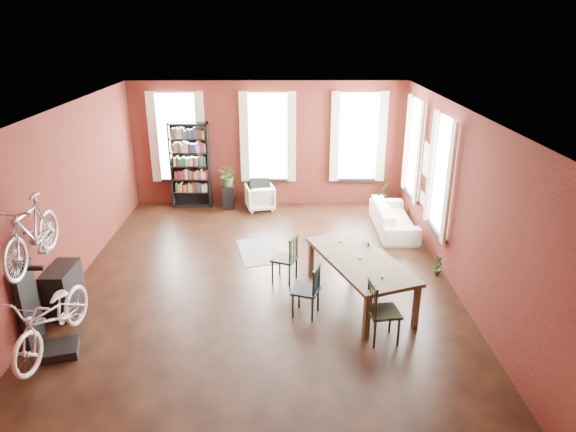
{
  "coord_description": "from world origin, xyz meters",
  "views": [
    {
      "loc": [
        0.41,
        -8.46,
        4.61
      ],
      "look_at": [
        0.48,
        0.6,
        1.12
      ],
      "focal_mm": 32.0,
      "sensor_mm": 36.0,
      "label": 1
    }
  ],
  "objects_px": {
    "console_table": "(63,289)",
    "plant_stand": "(228,197)",
    "dining_chair_a": "(306,290)",
    "bookshelf": "(190,165)",
    "dining_chair_b": "(284,258)",
    "bike_trainer": "(61,350)",
    "white_armchair": "(260,196)",
    "dining_chair_c": "(384,312)",
    "cream_sofa": "(394,214)",
    "bicycle_floor": "(47,290)",
    "dining_chair_d": "(377,261)",
    "dining_table": "(359,279)"
  },
  "relations": [
    {
      "from": "console_table",
      "to": "plant_stand",
      "type": "xyz_separation_m",
      "value": [
        2.24,
        5.02,
        -0.1
      ]
    },
    {
      "from": "dining_chair_a",
      "to": "bookshelf",
      "type": "xyz_separation_m",
      "value": [
        -2.76,
        5.35,
        0.65
      ]
    },
    {
      "from": "dining_chair_b",
      "to": "bike_trainer",
      "type": "distance_m",
      "value": 4.01
    },
    {
      "from": "dining_chair_b",
      "to": "white_armchair",
      "type": "bearing_deg",
      "value": -147.83
    },
    {
      "from": "bookshelf",
      "to": "console_table",
      "type": "relative_size",
      "value": 2.75
    },
    {
      "from": "dining_chair_b",
      "to": "dining_chair_c",
      "type": "relative_size",
      "value": 0.92
    },
    {
      "from": "white_armchair",
      "to": "cream_sofa",
      "type": "distance_m",
      "value": 3.48
    },
    {
      "from": "white_armchair",
      "to": "bike_trainer",
      "type": "distance_m",
      "value": 6.71
    },
    {
      "from": "dining_chair_c",
      "to": "console_table",
      "type": "height_order",
      "value": "dining_chair_c"
    },
    {
      "from": "console_table",
      "to": "bookshelf",
      "type": "bearing_deg",
      "value": 76.17
    },
    {
      "from": "cream_sofa",
      "to": "plant_stand",
      "type": "xyz_separation_m",
      "value": [
        -3.99,
        1.52,
        -0.11
      ]
    },
    {
      "from": "cream_sofa",
      "to": "dining_chair_a",
      "type": "bearing_deg",
      "value": 149.02
    },
    {
      "from": "bike_trainer",
      "to": "bicycle_floor",
      "type": "relative_size",
      "value": 0.25
    },
    {
      "from": "bike_trainer",
      "to": "bookshelf",
      "type": "bearing_deg",
      "value": 82.18
    },
    {
      "from": "dining_chair_c",
      "to": "dining_chair_d",
      "type": "relative_size",
      "value": 1.15
    },
    {
      "from": "console_table",
      "to": "bicycle_floor",
      "type": "height_order",
      "value": "bicycle_floor"
    },
    {
      "from": "cream_sofa",
      "to": "bike_trainer",
      "type": "distance_m",
      "value": 7.51
    },
    {
      "from": "dining_chair_c",
      "to": "dining_chair_d",
      "type": "height_order",
      "value": "dining_chair_c"
    },
    {
      "from": "dining_chair_d",
      "to": "bookshelf",
      "type": "distance_m",
      "value": 5.95
    },
    {
      "from": "console_table",
      "to": "bicycle_floor",
      "type": "distance_m",
      "value": 1.47
    },
    {
      "from": "dining_table",
      "to": "dining_chair_a",
      "type": "bearing_deg",
      "value": -173.32
    },
    {
      "from": "bookshelf",
      "to": "plant_stand",
      "type": "xyz_separation_m",
      "value": [
        0.96,
        -0.18,
        -0.8
      ]
    },
    {
      "from": "cream_sofa",
      "to": "bicycle_floor",
      "type": "relative_size",
      "value": 1.1
    },
    {
      "from": "bookshelf",
      "to": "cream_sofa",
      "type": "relative_size",
      "value": 1.06
    },
    {
      "from": "dining_chair_a",
      "to": "dining_chair_d",
      "type": "bearing_deg",
      "value": 148.88
    },
    {
      "from": "dining_chair_b",
      "to": "plant_stand",
      "type": "distance_m",
      "value": 4.23
    },
    {
      "from": "dining_table",
      "to": "bike_trainer",
      "type": "height_order",
      "value": "dining_table"
    },
    {
      "from": "white_armchair",
      "to": "cream_sofa",
      "type": "height_order",
      "value": "cream_sofa"
    },
    {
      "from": "white_armchair",
      "to": "bicycle_floor",
      "type": "distance_m",
      "value": 6.77
    },
    {
      "from": "dining_table",
      "to": "white_armchair",
      "type": "bearing_deg",
      "value": 92.4
    },
    {
      "from": "dining_chair_a",
      "to": "bike_trainer",
      "type": "height_order",
      "value": "dining_chair_a"
    },
    {
      "from": "white_armchair",
      "to": "bookshelf",
      "type": "bearing_deg",
      "value": -21.2
    },
    {
      "from": "dining_chair_a",
      "to": "bicycle_floor",
      "type": "xyz_separation_m",
      "value": [
        -3.66,
        -1.09,
        0.64
      ]
    },
    {
      "from": "bike_trainer",
      "to": "dining_chair_b",
      "type": "bearing_deg",
      "value": 34.44
    },
    {
      "from": "dining_chair_d",
      "to": "bicycle_floor",
      "type": "relative_size",
      "value": 0.46
    },
    {
      "from": "dining_chair_a",
      "to": "bookshelf",
      "type": "bearing_deg",
      "value": -133.02
    },
    {
      "from": "dining_chair_c",
      "to": "dining_chair_a",
      "type": "bearing_deg",
      "value": 48.76
    },
    {
      "from": "dining_chair_d",
      "to": "plant_stand",
      "type": "xyz_separation_m",
      "value": [
        -3.16,
        4.06,
        -0.13
      ]
    },
    {
      "from": "dining_chair_b",
      "to": "dining_chair_d",
      "type": "relative_size",
      "value": 1.06
    },
    {
      "from": "bike_trainer",
      "to": "plant_stand",
      "type": "height_order",
      "value": "plant_stand"
    },
    {
      "from": "dining_chair_b",
      "to": "bicycle_floor",
      "type": "bearing_deg",
      "value": -32.37
    },
    {
      "from": "dining_chair_a",
      "to": "dining_chair_c",
      "type": "relative_size",
      "value": 0.91
    },
    {
      "from": "dining_chair_b",
      "to": "bike_trainer",
      "type": "relative_size",
      "value": 1.91
    },
    {
      "from": "dining_chair_b",
      "to": "bike_trainer",
      "type": "height_order",
      "value": "dining_chair_b"
    },
    {
      "from": "dining_chair_c",
      "to": "cream_sofa",
      "type": "xyz_separation_m",
      "value": [
        1.05,
        4.39,
        -0.09
      ]
    },
    {
      "from": "cream_sofa",
      "to": "bicycle_floor",
      "type": "bearing_deg",
      "value": 129.04
    },
    {
      "from": "dining_chair_c",
      "to": "bike_trainer",
      "type": "xyz_separation_m",
      "value": [
        -4.79,
        -0.33,
        -0.42
      ]
    },
    {
      "from": "dining_table",
      "to": "bicycle_floor",
      "type": "height_order",
      "value": "bicycle_floor"
    },
    {
      "from": "bookshelf",
      "to": "bicycle_floor",
      "type": "distance_m",
      "value": 6.5
    },
    {
      "from": "white_armchair",
      "to": "dining_table",
      "type": "bearing_deg",
      "value": 99.94
    }
  ]
}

